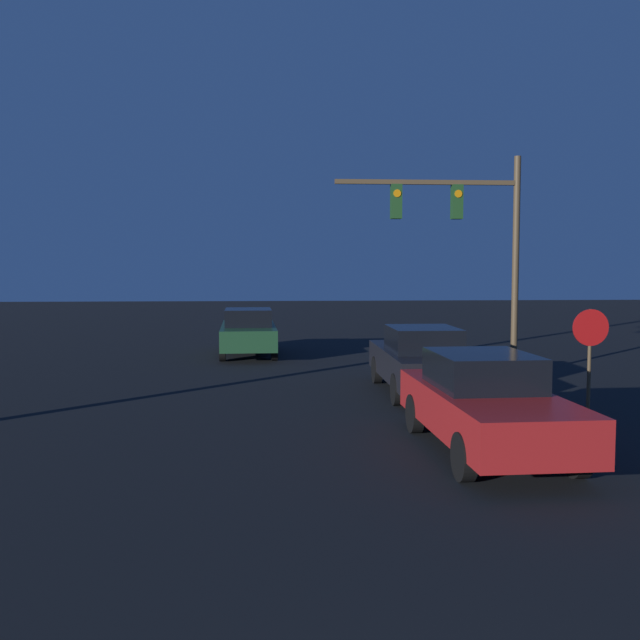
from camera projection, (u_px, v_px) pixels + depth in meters
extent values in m
cube|color=#B21E1E|center=(487.00, 410.00, 11.31)|extent=(1.91, 4.76, 0.67)
cube|color=black|center=(482.00, 370.00, 11.50)|extent=(1.56, 1.97, 0.56)
cylinder|color=black|center=(577.00, 454.00, 9.97)|extent=(0.22, 0.69, 0.69)
cylinder|color=black|center=(464.00, 457.00, 9.81)|extent=(0.22, 0.69, 0.69)
cylinder|color=black|center=(503.00, 412.00, 12.86)|extent=(0.22, 0.69, 0.69)
cylinder|color=black|center=(415.00, 414.00, 12.70)|extent=(0.22, 0.69, 0.69)
cube|color=black|center=(420.00, 364.00, 16.69)|extent=(1.77, 4.71, 0.67)
cube|color=black|center=(423.00, 339.00, 16.41)|extent=(1.50, 1.92, 0.56)
cylinder|color=black|center=(377.00, 370.00, 18.11)|extent=(0.19, 0.69, 0.69)
cylinder|color=black|center=(440.00, 369.00, 18.22)|extent=(0.19, 0.69, 0.69)
cylinder|color=black|center=(397.00, 389.00, 15.21)|extent=(0.19, 0.69, 0.69)
cylinder|color=black|center=(472.00, 388.00, 15.32)|extent=(0.19, 0.69, 0.69)
cube|color=#1E4728|center=(248.00, 335.00, 23.82)|extent=(1.93, 4.77, 0.67)
cube|color=black|center=(248.00, 317.00, 23.54)|extent=(1.57, 1.97, 0.56)
cylinder|color=black|center=(225.00, 341.00, 25.21)|extent=(0.22, 0.69, 0.69)
cylinder|color=black|center=(271.00, 340.00, 25.38)|extent=(0.22, 0.69, 0.69)
cylinder|color=black|center=(223.00, 350.00, 22.31)|extent=(0.22, 0.69, 0.69)
cylinder|color=black|center=(274.00, 350.00, 22.48)|extent=(0.22, 0.69, 0.69)
cylinder|color=brown|center=(515.00, 267.00, 19.08)|extent=(0.18, 0.18, 5.89)
cube|color=brown|center=(427.00, 182.00, 18.75)|extent=(4.87, 0.12, 0.12)
cube|color=#1E471E|center=(457.00, 202.00, 18.84)|extent=(0.28, 0.28, 0.90)
cylinder|color=orange|center=(458.00, 194.00, 18.68)|extent=(0.20, 0.02, 0.20)
cube|color=#1E471E|center=(396.00, 202.00, 18.73)|extent=(0.28, 0.28, 0.90)
cylinder|color=orange|center=(397.00, 193.00, 18.57)|extent=(0.20, 0.02, 0.20)
cylinder|color=brown|center=(589.00, 365.00, 13.58)|extent=(0.07, 0.07, 2.16)
cylinder|color=red|center=(591.00, 328.00, 13.51)|extent=(0.70, 0.03, 0.70)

